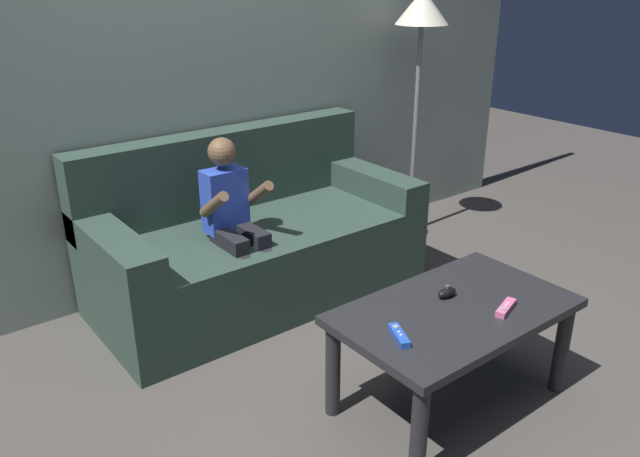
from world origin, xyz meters
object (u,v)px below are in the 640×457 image
object	(u,v)px
coffee_table	(454,323)
game_remote_blue_far_corner	(399,335)
game_remote_pink_near_edge	(506,308)
floor_lamp	(421,26)
person_seated_on_couch	(234,219)
nunchuk_black	(447,293)
couch	(254,242)

from	to	relation	value
coffee_table	game_remote_blue_far_corner	xyz separation A→B (m)	(-0.33, -0.03, 0.08)
game_remote_pink_near_edge	floor_lamp	world-z (taller)	floor_lamp
person_seated_on_couch	floor_lamp	bearing A→B (deg)	9.58
game_remote_blue_far_corner	floor_lamp	distance (m)	2.23
person_seated_on_couch	coffee_table	distance (m)	1.18
game_remote_pink_near_edge	nunchuk_black	xyz separation A→B (m)	(-0.10, 0.21, 0.01)
person_seated_on_couch	game_remote_pink_near_edge	world-z (taller)	person_seated_on_couch
game_remote_blue_far_corner	floor_lamp	size ratio (longest dim) A/B	0.09
person_seated_on_couch	game_remote_blue_far_corner	distance (m)	1.15
coffee_table	person_seated_on_couch	bearing A→B (deg)	106.03
game_remote_pink_near_edge	game_remote_blue_far_corner	xyz separation A→B (m)	(-0.46, 0.11, 0.00)
floor_lamp	nunchuk_black	bearing A→B (deg)	-131.09
coffee_table	floor_lamp	bearing A→B (deg)	49.66
couch	game_remote_pink_near_edge	size ratio (longest dim) A/B	11.98
couch	floor_lamp	xyz separation A→B (m)	(1.28, 0.08, 1.03)
game_remote_blue_far_corner	game_remote_pink_near_edge	bearing A→B (deg)	-13.56
couch	floor_lamp	size ratio (longest dim) A/B	1.12
coffee_table	game_remote_pink_near_edge	world-z (taller)	game_remote_pink_near_edge
game_remote_pink_near_edge	game_remote_blue_far_corner	distance (m)	0.48
game_remote_pink_near_edge	nunchuk_black	bearing A→B (deg)	114.75
game_remote_pink_near_edge	floor_lamp	distance (m)	2.03
couch	nunchuk_black	bearing A→B (deg)	-83.20
person_seated_on_couch	coffee_table	world-z (taller)	person_seated_on_couch
game_remote_pink_near_edge	game_remote_blue_far_corner	size ratio (longest dim) A/B	1.01
person_seated_on_couch	floor_lamp	size ratio (longest dim) A/B	0.60
couch	person_seated_on_couch	world-z (taller)	person_seated_on_couch
coffee_table	game_remote_blue_far_corner	distance (m)	0.34
coffee_table	floor_lamp	world-z (taller)	floor_lamp
game_remote_blue_far_corner	coffee_table	bearing A→B (deg)	4.35
floor_lamp	coffee_table	bearing A→B (deg)	-130.34
person_seated_on_couch	nunchuk_black	xyz separation A→B (m)	(0.36, -1.05, -0.07)
coffee_table	game_remote_pink_near_edge	size ratio (longest dim) A/B	6.56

